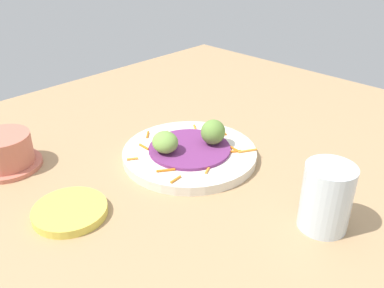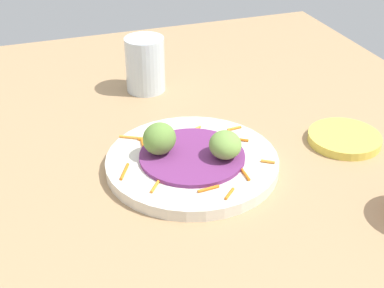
{
  "view_description": "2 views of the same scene",
  "coord_description": "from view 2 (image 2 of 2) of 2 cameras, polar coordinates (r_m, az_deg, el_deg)",
  "views": [
    {
      "loc": [
        -43.03,
        51.99,
        40.54
      ],
      "look_at": [
        1.98,
        5.64,
        5.54
      ],
      "focal_mm": 38.75,
      "sensor_mm": 36.0,
      "label": 1
    },
    {
      "loc": [
        64.56,
        -16.3,
        45.49
      ],
      "look_at": [
        1.18,
        5.74,
        4.69
      ],
      "focal_mm": 51.42,
      "sensor_mm": 36.0,
      "label": 2
    }
  ],
  "objects": [
    {
      "name": "water_glass",
      "position": [
        0.99,
        -4.88,
        8.23
      ],
      "size": [
        6.98,
        6.98,
        9.81
      ],
      "primitive_type": "cylinder",
      "color": "silver",
      "rests_on": "table_surface"
    },
    {
      "name": "main_plate",
      "position": [
        0.78,
        0.01,
        -1.95
      ],
      "size": [
        24.41,
        24.41,
        1.68
      ],
      "primitive_type": "cylinder",
      "color": "silver",
      "rests_on": "table_surface"
    },
    {
      "name": "guac_scoop_left",
      "position": [
        0.76,
        -3.41,
        0.56
      ],
      "size": [
        5.98,
        6.16,
        4.55
      ],
      "primitive_type": "ellipsoid",
      "rotation": [
        0.0,
        0.0,
        5.12
      ],
      "color": "olive",
      "rests_on": "cabbage_bed"
    },
    {
      "name": "side_plate_small",
      "position": [
        0.87,
        15.52,
        0.57
      ],
      "size": [
        11.02,
        11.02,
        1.3
      ],
      "primitive_type": "cylinder",
      "color": "#E0CC4C",
      "rests_on": "table_surface"
    },
    {
      "name": "carrot_garnish",
      "position": [
        0.77,
        -0.53,
        -1.37
      ],
      "size": [
        19.86,
        21.31,
        0.4
      ],
      "color": "orange",
      "rests_on": "main_plate"
    },
    {
      "name": "guac_scoop_center",
      "position": [
        0.76,
        3.46,
        -0.08
      ],
      "size": [
        6.1,
        5.79,
        3.75
      ],
      "primitive_type": "ellipsoid",
      "rotation": [
        0.0,
        0.0,
        2.84
      ],
      "color": "#759E47",
      "rests_on": "cabbage_bed"
    },
    {
      "name": "cabbage_bed",
      "position": [
        0.77,
        0.01,
        -1.26
      ],
      "size": [
        14.9,
        14.9,
        0.56
      ],
      "primitive_type": "cylinder",
      "color": "#702D6B",
      "rests_on": "main_plate"
    },
    {
      "name": "table_surface",
      "position": [
        0.8,
        -4.16,
        -2.54
      ],
      "size": [
        110.0,
        110.0,
        2.0
      ],
      "primitive_type": "cube",
      "color": "tan",
      "rests_on": "ground"
    }
  ]
}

